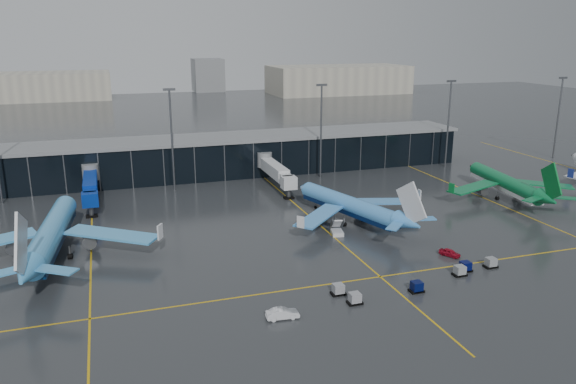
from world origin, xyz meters
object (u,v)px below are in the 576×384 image
object	(u,v)px
airliner_klm_near	(349,195)
airliner_aer_lingus	(506,174)
baggage_carts	(424,279)
mobile_airstair	(337,231)
service_van_red	(450,253)
service_van_white	(282,314)
airliner_arkefly	(50,219)

from	to	relation	value
airliner_klm_near	airliner_aer_lingus	xyz separation A→B (m)	(43.41, 5.03, 0.01)
baggage_carts	mobile_airstair	bearing A→B (deg)	99.50
service_van_red	baggage_carts	bearing A→B (deg)	-169.66
airliner_klm_near	service_van_red	distance (m)	25.64
service_van_white	airliner_aer_lingus	bearing A→B (deg)	-55.29
airliner_arkefly	airliner_aer_lingus	distance (m)	101.37
airliner_aer_lingus	baggage_carts	world-z (taller)	airliner_aer_lingus
airliner_arkefly	mobile_airstair	world-z (taller)	airliner_arkefly
baggage_carts	mobile_airstair	xyz separation A→B (m)	(-4.21, 25.16, 0.01)
service_van_red	service_van_white	size ratio (longest dim) A/B	0.82
airliner_klm_near	service_van_red	world-z (taller)	airliner_klm_near
airliner_aer_lingus	airliner_arkefly	bearing A→B (deg)	-168.15
airliner_klm_near	mobile_airstair	bearing A→B (deg)	-145.64
baggage_carts	airliner_arkefly	bearing A→B (deg)	151.47
airliner_arkefly	service_van_white	xyz separation A→B (m)	(31.83, -34.68, -6.12)
airliner_aer_lingus	mobile_airstair	bearing A→B (deg)	-158.11
airliner_arkefly	service_van_white	size ratio (longest dim) A/B	9.63
airliner_aer_lingus	baggage_carts	bearing A→B (deg)	-131.98
airliner_arkefly	service_van_red	xyz separation A→B (m)	(67.13, -22.30, -6.24)
airliner_aer_lingus	service_van_white	world-z (taller)	airliner_aer_lingus
airliner_arkefly	airliner_klm_near	xyz separation A→B (m)	(57.78, 0.99, -1.00)
airliner_klm_near	mobile_airstair	size ratio (longest dim) A/B	10.69
airliner_arkefly	airliner_klm_near	bearing A→B (deg)	6.71
baggage_carts	service_van_white	size ratio (longest dim) A/B	6.63
airliner_arkefly	airliner_klm_near	world-z (taller)	airliner_arkefly
service_van_red	service_van_white	xyz separation A→B (m)	(-35.30, -12.38, 0.12)
airliner_arkefly	baggage_carts	distance (m)	64.77
baggage_carts	service_van_red	distance (m)	13.50
airliner_aer_lingus	airliner_klm_near	bearing A→B (deg)	-164.94
airliner_klm_near	mobile_airstair	distance (m)	9.94
baggage_carts	mobile_airstair	distance (m)	25.51
airliner_aer_lingus	baggage_carts	xyz separation A→B (m)	(-44.55, -36.82, -5.14)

